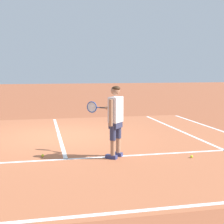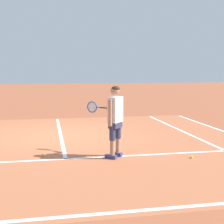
% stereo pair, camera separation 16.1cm
% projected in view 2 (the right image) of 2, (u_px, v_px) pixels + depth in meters
% --- Properties ---
extents(ground_plane, '(80.00, 80.00, 0.00)m').
position_uv_depth(ground_plane, '(61.00, 136.00, 10.51)').
color(ground_plane, '#9E5133').
extents(court_inner_surface, '(10.98, 9.90, 0.00)m').
position_uv_depth(court_inner_surface, '(62.00, 144.00, 9.35)').
color(court_inner_surface, '#B2603D').
rests_on(court_inner_surface, ground).
extents(line_baseline, '(10.98, 0.10, 0.01)m').
position_uv_depth(line_baseline, '(77.00, 216.00, 4.73)').
color(line_baseline, white).
rests_on(line_baseline, ground).
extents(line_service, '(8.23, 0.10, 0.01)m').
position_uv_depth(line_service, '(66.00, 159.00, 7.74)').
color(line_service, white).
rests_on(line_service, ground).
extents(line_centre_service, '(0.10, 6.40, 0.01)m').
position_uv_depth(line_centre_service, '(60.00, 133.00, 10.85)').
color(line_centre_service, white).
rests_on(line_centre_service, ground).
extents(line_singles_right, '(0.10, 9.50, 0.01)m').
position_uv_depth(line_singles_right, '(197.00, 138.00, 10.13)').
color(line_singles_right, white).
rests_on(line_singles_right, ground).
extents(tennis_player, '(0.80, 1.13, 1.71)m').
position_uv_depth(tennis_player, '(114.00, 117.00, 7.77)').
color(tennis_player, navy).
rests_on(tennis_player, ground).
extents(tennis_ball_near_feet, '(0.07, 0.07, 0.07)m').
position_uv_depth(tennis_ball_near_feet, '(192.00, 157.00, 7.80)').
color(tennis_ball_near_feet, '#CCE02D').
rests_on(tennis_ball_near_feet, ground).
extents(tennis_ball_by_baseline, '(0.07, 0.07, 0.07)m').
position_uv_depth(tennis_ball_by_baseline, '(43.00, 155.00, 7.97)').
color(tennis_ball_by_baseline, '#CCE02D').
rests_on(tennis_ball_by_baseline, ground).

